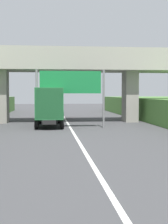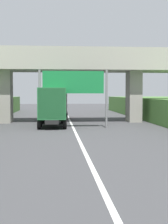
{
  "view_description": "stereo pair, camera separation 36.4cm",
  "coord_description": "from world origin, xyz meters",
  "views": [
    {
      "loc": [
        -1.74,
        4.06,
        2.94
      ],
      "look_at": [
        0.0,
        20.95,
        2.0
      ],
      "focal_mm": 52.99,
      "sensor_mm": 36.0,
      "label": 1
    },
    {
      "loc": [
        -1.38,
        4.02,
        2.94
      ],
      "look_at": [
        0.0,
        20.95,
        2.0
      ],
      "focal_mm": 52.99,
      "sensor_mm": 36.0,
      "label": 2
    }
  ],
  "objects": [
    {
      "name": "overpass_bridge",
      "position": [
        0.0,
        38.08,
        5.59
      ],
      "size": [
        40.0,
        4.8,
        7.47
      ],
      "color": "#9E998E",
      "rests_on": "ground"
    },
    {
      "name": "overhead_highway_sign",
      "position": [
        0.0,
        32.1,
        3.63
      ],
      "size": [
        5.88,
        0.18,
        4.97
      ],
      "color": "slate",
      "rests_on": "ground"
    },
    {
      "name": "truck_green",
      "position": [
        -1.81,
        33.88,
        1.93
      ],
      "size": [
        2.44,
        7.3,
        3.44
      ],
      "color": "black",
      "rests_on": "ground"
    },
    {
      "name": "lane_centre_stripe",
      "position": [
        0.0,
        30.47,
        0.0
      ],
      "size": [
        0.2,
        100.93,
        0.01
      ],
      "primitive_type": "cube",
      "color": "white",
      "rests_on": "ground"
    },
    {
      "name": "truck_red",
      "position": [
        -1.45,
        42.8,
        1.93
      ],
      "size": [
        2.44,
        7.3,
        3.44
      ],
      "color": "black",
      "rests_on": "ground"
    }
  ]
}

